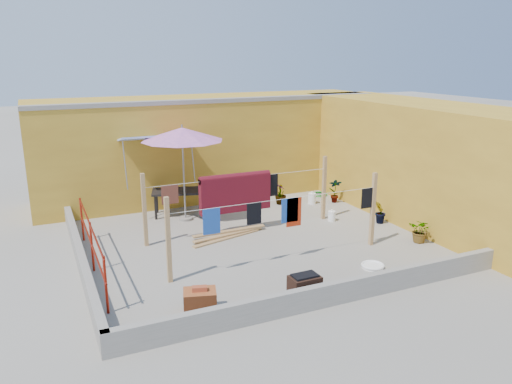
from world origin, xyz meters
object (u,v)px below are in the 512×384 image
at_px(outdoor_table, 180,193).
at_px(water_jug_b, 312,198).
at_px(brick_stack, 200,301).
at_px(green_hose, 320,194).
at_px(brazier, 305,287).
at_px(plant_back_a, 242,190).
at_px(water_jug_a, 332,216).
at_px(white_basin, 373,266).
at_px(patio_umbrella, 182,135).

relative_size(outdoor_table, water_jug_b, 4.56).
xyz_separation_m(brick_stack, green_hose, (6.03, 5.80, -0.18)).
distance_m(brazier, plant_back_a, 6.51).
height_order(water_jug_a, plant_back_a, plant_back_a).
bearing_deg(brazier, plant_back_a, 77.52).
bearing_deg(water_jug_a, brazier, -128.85).
bearing_deg(water_jug_b, white_basin, -105.04).
height_order(brick_stack, green_hose, brick_stack).
distance_m(white_basin, green_hose, 5.85).
relative_size(white_basin, green_hose, 0.99).
bearing_deg(green_hose, water_jug_b, -134.81).
xyz_separation_m(patio_umbrella, water_jug_a, (3.68, -1.79, -2.26)).
xyz_separation_m(brick_stack, water_jug_a, (4.95, 3.38, -0.07)).
bearing_deg(plant_back_a, water_jug_b, -25.85).
bearing_deg(plant_back_a, brick_stack, -119.17).
bearing_deg(brazier, outdoor_table, 96.38).
relative_size(brazier, plant_back_a, 0.68).
bearing_deg(water_jug_a, patio_umbrella, 154.02).
xyz_separation_m(brazier, white_basin, (2.08, 0.65, -0.20)).
bearing_deg(brick_stack, outdoor_table, 77.25).
xyz_separation_m(patio_umbrella, plant_back_a, (2.09, 0.84, -1.98)).
distance_m(brick_stack, white_basin, 4.04).
relative_size(outdoor_table, green_hose, 3.42).
xyz_separation_m(brazier, green_hose, (4.09, 6.15, -0.22)).
height_order(patio_umbrella, brick_stack, patio_umbrella).
height_order(brick_stack, brazier, brazier).
distance_m(green_hose, plant_back_a, 2.72).
xyz_separation_m(water_jug_b, green_hose, (0.73, 0.73, -0.13)).
bearing_deg(patio_umbrella, outdoor_table, 88.83).
xyz_separation_m(brick_stack, brazier, (1.95, -0.35, 0.03)).
bearing_deg(outdoor_table, brazier, -83.62).
bearing_deg(brazier, green_hose, 56.37).
bearing_deg(brazier, water_jug_a, 51.15).
bearing_deg(outdoor_table, plant_back_a, 9.96).
distance_m(water_jug_b, plant_back_a, 2.18).
relative_size(brick_stack, water_jug_b, 1.77).
xyz_separation_m(white_basin, water_jug_a, (0.92, 3.07, 0.10)).
distance_m(brick_stack, green_hose, 8.37).
relative_size(water_jug_a, plant_back_a, 0.39).
distance_m(white_basin, water_jug_b, 4.93).
bearing_deg(green_hose, patio_umbrella, -172.50).
distance_m(patio_umbrella, water_jug_b, 4.62).
xyz_separation_m(brazier, plant_back_a, (1.41, 6.36, 0.17)).
xyz_separation_m(outdoor_table, white_basin, (2.75, -5.34, -0.62)).
bearing_deg(outdoor_table, white_basin, -62.75).
height_order(white_basin, plant_back_a, plant_back_a).
height_order(brazier, white_basin, brazier).
xyz_separation_m(water_jug_a, water_jug_b, (0.36, 1.69, 0.02)).
bearing_deg(outdoor_table, patio_umbrella, -91.17).
bearing_deg(water_jug_b, plant_back_a, 154.15).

